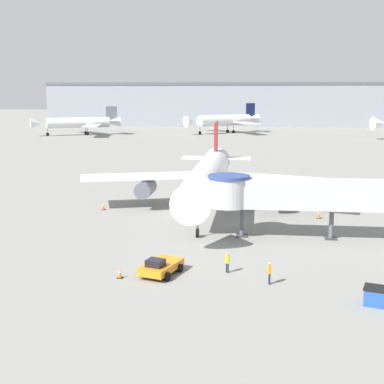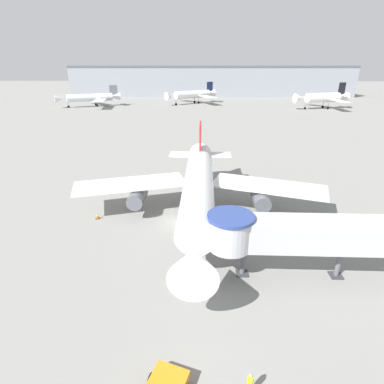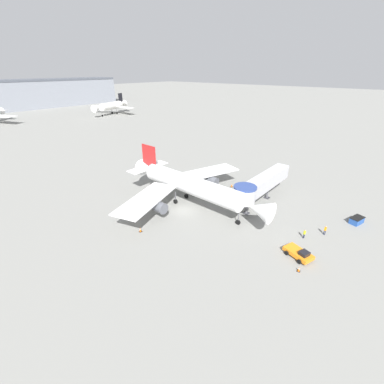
{
  "view_description": "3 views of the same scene",
  "coord_description": "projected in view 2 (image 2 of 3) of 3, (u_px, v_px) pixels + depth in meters",
  "views": [
    {
      "loc": [
        7.33,
        -60.98,
        13.86
      ],
      "look_at": [
        1.56,
        -7.0,
        3.84
      ],
      "focal_mm": 50.0,
      "sensor_mm": 36.0,
      "label": 1
    },
    {
      "loc": [
        2.79,
        -32.54,
        17.74
      ],
      "look_at": [
        1.91,
        -0.92,
        4.49
      ],
      "focal_mm": 28.0,
      "sensor_mm": 36.0,
      "label": 2
    },
    {
      "loc": [
        -31.87,
        -29.14,
        24.73
      ],
      "look_at": [
        2.31,
        -0.09,
        3.13
      ],
      "focal_mm": 24.0,
      "sensor_mm": 36.0,
      "label": 3
    }
  ],
  "objects": [
    {
      "name": "ground_plane",
      "position": [
        177.0,
        222.0,
        36.93
      ],
      "size": [
        800.0,
        800.0,
        0.0
      ],
      "primitive_type": "plane",
      "color": "gray"
    },
    {
      "name": "main_airplane",
      "position": [
        198.0,
        187.0,
        36.3
      ],
      "size": [
        32.75,
        31.88,
        10.03
      ],
      "rotation": [
        0.0,
        0.0,
        -0.01
      ],
      "color": "white",
      "rests_on": "ground_plane"
    },
    {
      "name": "jet_bridge",
      "position": [
        298.0,
        234.0,
        25.92
      ],
      "size": [
        18.55,
        4.09,
        6.07
      ],
      "rotation": [
        0.0,
        0.0,
        -0.01
      ],
      "color": "#B7B7BC",
      "rests_on": "ground_plane"
    },
    {
      "name": "traffic_cone_starboard_wing",
      "position": [
        305.0,
        226.0,
        35.35
      ],
      "size": [
        0.5,
        0.5,
        0.82
      ],
      "color": "black",
      "rests_on": "ground_plane"
    },
    {
      "name": "traffic_cone_port_wing",
      "position": [
        97.0,
        216.0,
        37.73
      ],
      "size": [
        0.48,
        0.48,
        0.8
      ],
      "color": "black",
      "rests_on": "ground_plane"
    },
    {
      "name": "ground_crew_wing_walker",
      "position": [
        250.0,
        382.0,
        17.26
      ],
      "size": [
        0.35,
        0.32,
        1.6
      ],
      "rotation": [
        0.0,
        0.0,
        5.69
      ],
      "color": "#1E2338",
      "rests_on": "ground_plane"
    },
    {
      "name": "background_jet_navy_tail",
      "position": [
        194.0,
        94.0,
        154.76
      ],
      "size": [
        27.27,
        26.4,
        10.44
      ],
      "rotation": [
        0.0,
        0.0,
        -0.87
      ],
      "color": "white",
      "rests_on": "ground_plane"
    },
    {
      "name": "background_jet_gray_tail",
      "position": [
        92.0,
        97.0,
        143.05
      ],
      "size": [
        28.65,
        29.84,
        9.53
      ],
      "rotation": [
        0.0,
        0.0,
        -1.09
      ],
      "color": "silver",
      "rests_on": "ground_plane"
    },
    {
      "name": "background_jet_black_tail",
      "position": [
        324.0,
        98.0,
        135.06
      ],
      "size": [
        26.92,
        28.12,
        11.29
      ],
      "rotation": [
        0.0,
        0.0,
        -1.29
      ],
      "color": "white",
      "rests_on": "ground_plane"
    },
    {
      "name": "terminal_building",
      "position": [
        211.0,
        81.0,
        194.45
      ],
      "size": [
        178.52,
        20.84,
        18.49
      ],
      "color": "gray",
      "rests_on": "ground_plane"
    }
  ]
}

